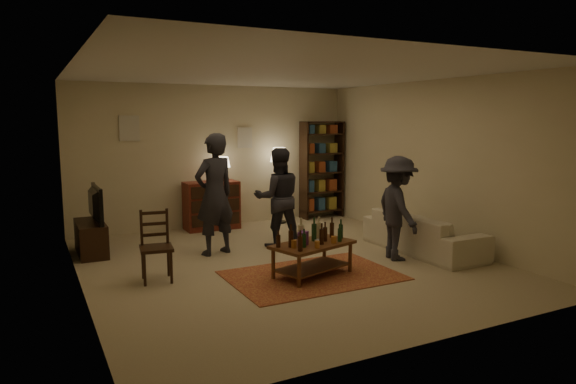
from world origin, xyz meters
TOP-DOWN VIEW (x-y plane):
  - floor at (0.00, 0.00)m, footprint 6.00×6.00m
  - room_shell at (-0.65, 2.98)m, footprint 6.00×6.00m
  - rug at (0.03, -0.72)m, footprint 2.20×1.50m
  - coffee_table at (0.03, -0.72)m, footprint 1.21×0.88m
  - dining_chair at (-1.85, 0.06)m, footprint 0.45×0.45m
  - tv_stand at (-2.44, 1.80)m, footprint 0.40×1.00m
  - dresser at (-0.19, 2.71)m, footprint 1.00×0.50m
  - bookshelf at (2.25, 2.78)m, footprint 0.90×0.34m
  - floor_lamp at (1.19, 2.65)m, footprint 0.36×0.36m
  - sofa at (2.20, -0.40)m, footprint 0.81×2.08m
  - person_left at (-0.74, 0.94)m, footprint 0.77×0.62m
  - person_right at (0.32, 0.93)m, footprint 0.90×0.77m
  - person_by_sofa at (1.56, -0.56)m, footprint 0.78×1.09m

SIDE VIEW (x-z plane):
  - floor at x=0.00m, z-range 0.00..0.00m
  - rug at x=0.03m, z-range 0.00..0.01m
  - sofa at x=2.20m, z-range 0.00..0.61m
  - tv_stand at x=-2.44m, z-range -0.14..0.91m
  - coffee_table at x=0.03m, z-range 0.01..0.79m
  - dresser at x=-0.19m, z-range -0.20..1.16m
  - dining_chair at x=-1.85m, z-range 0.02..0.95m
  - person_by_sofa at x=1.56m, z-range 0.00..1.53m
  - person_right at x=0.32m, z-range 0.00..1.61m
  - person_left at x=-0.74m, z-range 0.00..1.86m
  - bookshelf at x=2.25m, z-range 0.03..2.04m
  - floor_lamp at x=1.19m, z-range 0.51..2.02m
  - room_shell at x=-0.65m, z-range -1.19..4.81m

